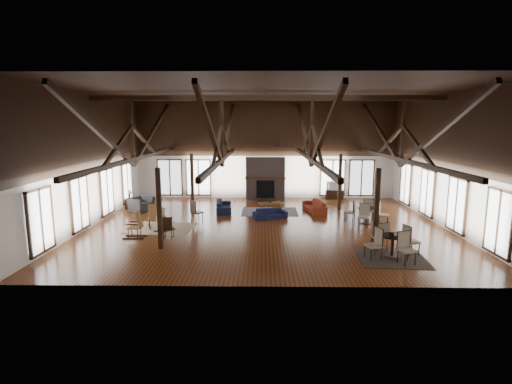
{
  "coord_description": "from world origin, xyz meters",
  "views": [
    {
      "loc": [
        -0.2,
        -17.87,
        4.63
      ],
      "look_at": [
        -0.49,
        1.0,
        1.4
      ],
      "focal_mm": 28.0,
      "sensor_mm": 36.0,
      "label": 1
    }
  ],
  "objects_px": {
    "coffee_table": "(271,204)",
    "cafe_table_far": "(366,212)",
    "tv_console": "(334,194)",
    "armchair": "(141,204)",
    "sofa_navy_left": "(224,206)",
    "sofa_navy_front": "(270,214)",
    "sofa_orange": "(314,206)",
    "cafe_table_near": "(393,242)"
  },
  "relations": [
    {
      "from": "tv_console",
      "to": "sofa_navy_left",
      "type": "bearing_deg",
      "value": -150.05
    },
    {
      "from": "coffee_table",
      "to": "armchair",
      "type": "relative_size",
      "value": 1.22
    },
    {
      "from": "coffee_table",
      "to": "sofa_orange",
      "type": "bearing_deg",
      "value": -19.64
    },
    {
      "from": "sofa_navy_left",
      "to": "sofa_orange",
      "type": "relative_size",
      "value": 0.96
    },
    {
      "from": "sofa_orange",
      "to": "cafe_table_near",
      "type": "height_order",
      "value": "cafe_table_near"
    },
    {
      "from": "sofa_navy_left",
      "to": "armchair",
      "type": "height_order",
      "value": "armchair"
    },
    {
      "from": "armchair",
      "to": "cafe_table_near",
      "type": "distance_m",
      "value": 13.26
    },
    {
      "from": "sofa_navy_front",
      "to": "sofa_navy_left",
      "type": "bearing_deg",
      "value": 129.06
    },
    {
      "from": "coffee_table",
      "to": "tv_console",
      "type": "xyz_separation_m",
      "value": [
        4.04,
        3.76,
        -0.16
      ]
    },
    {
      "from": "sofa_navy_front",
      "to": "cafe_table_far",
      "type": "xyz_separation_m",
      "value": [
        4.5,
        -0.95,
        0.29
      ]
    },
    {
      "from": "sofa_navy_left",
      "to": "sofa_orange",
      "type": "height_order",
      "value": "sofa_orange"
    },
    {
      "from": "armchair",
      "to": "cafe_table_far",
      "type": "height_order",
      "value": "cafe_table_far"
    },
    {
      "from": "sofa_orange",
      "to": "tv_console",
      "type": "bearing_deg",
      "value": 145.21
    },
    {
      "from": "sofa_orange",
      "to": "sofa_navy_left",
      "type": "bearing_deg",
      "value": -99.25
    },
    {
      "from": "tv_console",
      "to": "armchair",
      "type": "bearing_deg",
      "value": -161.01
    },
    {
      "from": "cafe_table_far",
      "to": "cafe_table_near",
      "type": "bearing_deg",
      "value": -93.68
    },
    {
      "from": "armchair",
      "to": "cafe_table_far",
      "type": "xyz_separation_m",
      "value": [
        11.4,
        -2.5,
        0.16
      ]
    },
    {
      "from": "sofa_navy_left",
      "to": "cafe_table_far",
      "type": "relative_size",
      "value": 0.95
    },
    {
      "from": "sofa_navy_left",
      "to": "coffee_table",
      "type": "bearing_deg",
      "value": -94.57
    },
    {
      "from": "armchair",
      "to": "sofa_navy_left",
      "type": "bearing_deg",
      "value": -61.53
    },
    {
      "from": "sofa_navy_front",
      "to": "sofa_orange",
      "type": "height_order",
      "value": "sofa_orange"
    },
    {
      "from": "sofa_navy_front",
      "to": "coffee_table",
      "type": "relative_size",
      "value": 1.16
    },
    {
      "from": "sofa_navy_left",
      "to": "tv_console",
      "type": "distance_m",
      "value": 7.58
    },
    {
      "from": "sofa_navy_left",
      "to": "armchair",
      "type": "xyz_separation_m",
      "value": [
        -4.46,
        -0.01,
        0.09
      ]
    },
    {
      "from": "sofa_navy_front",
      "to": "sofa_orange",
      "type": "relative_size",
      "value": 0.81
    },
    {
      "from": "sofa_navy_front",
      "to": "cafe_table_far",
      "type": "bearing_deg",
      "value": -30.3
    },
    {
      "from": "armchair",
      "to": "cafe_table_near",
      "type": "relative_size",
      "value": 0.55
    },
    {
      "from": "cafe_table_near",
      "to": "tv_console",
      "type": "distance_m",
      "value": 11.06
    },
    {
      "from": "sofa_navy_left",
      "to": "cafe_table_near",
      "type": "distance_m",
      "value": 9.85
    },
    {
      "from": "sofa_navy_left",
      "to": "armchair",
      "type": "bearing_deg",
      "value": 84.97
    },
    {
      "from": "sofa_navy_front",
      "to": "armchair",
      "type": "xyz_separation_m",
      "value": [
        -6.9,
        1.55,
        0.14
      ]
    },
    {
      "from": "sofa_navy_front",
      "to": "armchair",
      "type": "relative_size",
      "value": 1.42
    },
    {
      "from": "coffee_table",
      "to": "cafe_table_far",
      "type": "distance_m",
      "value": 5.09
    },
    {
      "from": "armchair",
      "to": "cafe_table_near",
      "type": "bearing_deg",
      "value": -94.91
    },
    {
      "from": "sofa_navy_front",
      "to": "sofa_orange",
      "type": "distance_m",
      "value": 2.9
    },
    {
      "from": "armchair",
      "to": "tv_console",
      "type": "height_order",
      "value": "armchair"
    },
    {
      "from": "cafe_table_far",
      "to": "sofa_navy_front",
      "type": "bearing_deg",
      "value": 168.07
    },
    {
      "from": "sofa_navy_left",
      "to": "tv_console",
      "type": "bearing_deg",
      "value": -65.23
    },
    {
      "from": "armchair",
      "to": "sofa_orange",
      "type": "bearing_deg",
      "value": -61.25
    },
    {
      "from": "cafe_table_near",
      "to": "cafe_table_far",
      "type": "relative_size",
      "value": 1.02
    },
    {
      "from": "tv_console",
      "to": "coffee_table",
      "type": "bearing_deg",
      "value": -137.1
    },
    {
      "from": "sofa_navy_left",
      "to": "cafe_table_near",
      "type": "bearing_deg",
      "value": -142.84
    }
  ]
}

